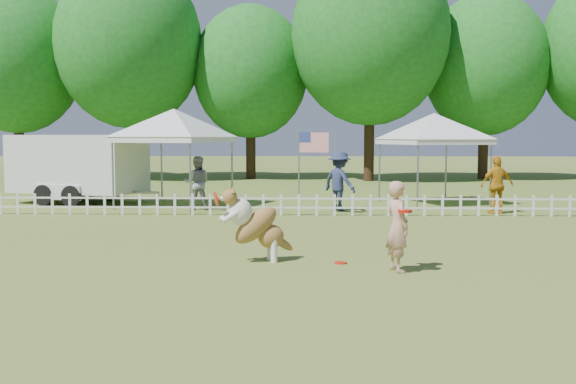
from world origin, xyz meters
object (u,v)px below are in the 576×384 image
(dog, at_px, (257,225))
(canopy_tent_right, at_px, (433,160))
(flag_pole, at_px, (299,173))
(spectator_c, at_px, (497,185))
(handler, at_px, (397,226))
(spectator_b, at_px, (339,181))
(cargo_trailer, at_px, (78,168))
(frisbee_on_turf, at_px, (341,263))
(canopy_tent_left, at_px, (174,159))
(spectator_a, at_px, (197,183))

(dog, height_order, canopy_tent_right, canopy_tent_right)
(flag_pole, xyz_separation_m, spectator_c, (5.67, 0.52, -0.36))
(handler, bearing_deg, spectator_b, -15.57)
(cargo_trailer, xyz_separation_m, spectator_b, (8.58, -1.96, -0.27))
(dog, xyz_separation_m, spectator_c, (6.30, 7.32, 0.17))
(handler, distance_m, frisbee_on_turf, 1.32)
(handler, bearing_deg, spectator_c, -45.29)
(frisbee_on_turf, height_order, spectator_c, spectator_c)
(canopy_tent_left, height_order, spectator_b, canopy_tent_left)
(canopy_tent_right, height_order, flag_pole, canopy_tent_right)
(dog, relative_size, spectator_b, 0.74)
(frisbee_on_turf, height_order, spectator_a, spectator_a)
(flag_pole, xyz_separation_m, spectator_b, (1.19, 1.13, -0.30))
(dog, height_order, frisbee_on_turf, dog)
(handler, xyz_separation_m, spectator_a, (-4.83, 8.75, 0.06))
(canopy_tent_right, relative_size, spectator_c, 1.76)
(spectator_b, bearing_deg, cargo_trailer, 33.17)
(flag_pole, bearing_deg, spectator_a, 173.52)
(flag_pole, height_order, spectator_c, flag_pole)
(frisbee_on_turf, distance_m, canopy_tent_right, 10.63)
(canopy_tent_right, height_order, spectator_b, canopy_tent_right)
(flag_pole, bearing_deg, frisbee_on_turf, -67.60)
(handler, relative_size, canopy_tent_left, 0.50)
(spectator_a, xyz_separation_m, spectator_c, (8.76, -0.73, 0.02))
(flag_pole, distance_m, spectator_a, 3.36)
(cargo_trailer, relative_size, flag_pole, 2.21)
(canopy_tent_left, bearing_deg, handler, -39.48)
(frisbee_on_turf, xyz_separation_m, canopy_tent_right, (3.49, 9.94, 1.44))
(spectator_b, bearing_deg, canopy_tent_left, 36.39)
(canopy_tent_left, bearing_deg, flag_pole, -7.21)
(spectator_b, height_order, spectator_c, spectator_b)
(handler, distance_m, spectator_a, 9.99)
(canopy_tent_left, bearing_deg, cargo_trailer, -177.76)
(canopy_tent_left, xyz_separation_m, spectator_b, (5.12, -0.87, -0.61))
(handler, relative_size, cargo_trailer, 0.28)
(frisbee_on_turf, height_order, canopy_tent_left, canopy_tent_left)
(dog, height_order, spectator_c, spectator_c)
(frisbee_on_turf, bearing_deg, spectator_b, 87.48)
(frisbee_on_turf, relative_size, canopy_tent_left, 0.08)
(dog, distance_m, cargo_trailer, 11.99)
(flag_pole, bearing_deg, handler, -61.59)
(canopy_tent_right, bearing_deg, handler, -123.78)
(canopy_tent_right, bearing_deg, spectator_c, -82.39)
(handler, bearing_deg, dog, 54.24)
(handler, bearing_deg, frisbee_on_turf, 35.03)
(canopy_tent_right, xyz_separation_m, spectator_a, (-7.43, -1.83, -0.64))
(cargo_trailer, relative_size, spectator_a, 3.24)
(canopy_tent_right, distance_m, flag_pole, 5.32)
(handler, relative_size, flag_pole, 0.63)
(frisbee_on_turf, bearing_deg, spectator_a, 115.88)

